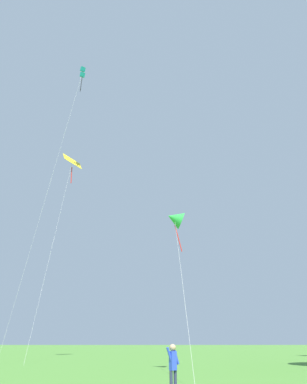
% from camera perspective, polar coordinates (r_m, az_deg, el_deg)
% --- Properties ---
extents(kite_yellow_diamond, '(2.23, 13.02, 22.00)m').
position_cam_1_polar(kite_yellow_diamond, '(47.25, -11.43, 3.50)').
color(kite_yellow_diamond, yellow).
rests_on(kite_yellow_diamond, ground_plane).
extents(kite_teal_box, '(4.15, 5.28, 30.24)m').
position_cam_1_polar(kite_teal_box, '(47.13, -10.06, 15.80)').
color(kite_teal_box, teal).
rests_on(kite_teal_box, ground_plane).
extents(kite_green_small, '(1.28, 9.32, 9.28)m').
position_cam_1_polar(kite_green_small, '(24.77, 3.02, -3.76)').
color(kite_green_small, green).
rests_on(kite_green_small, ground_plane).
extents(person_in_blue_jacket, '(0.45, 0.32, 1.52)m').
position_cam_1_polar(person_in_blue_jacket, '(13.80, 2.75, -23.06)').
color(person_in_blue_jacket, '#2D3351').
rests_on(person_in_blue_jacket, ground_plane).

